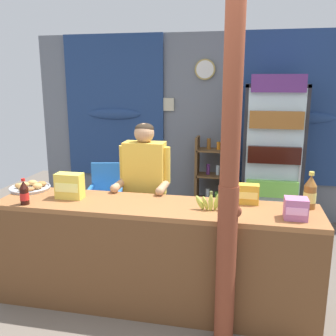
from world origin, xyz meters
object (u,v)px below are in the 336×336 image
bottle_shelf_rack (213,178)px  banana_bunch (211,203)px  stall_counter (151,249)px  shopkeeper (145,182)px  snack_box_instant_noodle (70,186)px  drink_fridge (273,150)px  pastry_tray (30,187)px  timber_post (229,193)px  snack_box_choco_powder (245,194)px  plastic_lawn_chair (107,192)px  soda_bottle_iced_tea (310,193)px  snack_box_wafer (296,209)px  soda_bottle_cola (24,193)px

bottle_shelf_rack → banana_bunch: (0.18, -2.20, 0.37)m
stall_counter → shopkeeper: shopkeeper is taller
snack_box_instant_noodle → drink_fridge: bearing=45.5°
pastry_tray → banana_bunch: 1.74m
timber_post → snack_box_choco_powder: timber_post is taller
snack_box_instant_noodle → plastic_lawn_chair: bearing=99.9°
stall_counter → soda_bottle_iced_tea: bearing=12.4°
soda_bottle_iced_tea → pastry_tray: soda_bottle_iced_tea is taller
plastic_lawn_chair → stall_counter: bearing=-58.4°
stall_counter → snack_box_choco_powder: 0.91m
snack_box_wafer → timber_post: bearing=-151.9°
snack_box_instant_noodle → pastry_tray: (-0.49, 0.17, -0.09)m
plastic_lawn_chair → pastry_tray: (-0.21, -1.39, 0.45)m
shopkeeper → banana_bunch: size_ratio=5.61×
stall_counter → snack_box_wafer: 1.19m
plastic_lawn_chair → snack_box_instant_noodle: (0.27, -1.55, 0.53)m
stall_counter → snack_box_instant_noodle: 0.90m
snack_box_instant_noodle → snack_box_wafer: size_ratio=1.40×
stall_counter → plastic_lawn_chair: stall_counter is taller
soda_bottle_cola → stall_counter: bearing=5.7°
bottle_shelf_rack → timber_post: bearing=-82.6°
drink_fridge → soda_bottle_cola: (-2.10, -2.07, -0.08)m
drink_fridge → snack_box_instant_noodle: drink_fridge is taller
snack_box_choco_powder → snack_box_instant_noodle: 1.51m
timber_post → soda_bottle_iced_tea: 0.83m
bottle_shelf_rack → snack_box_choco_powder: (0.44, -1.97, 0.39)m
plastic_lawn_chair → snack_box_instant_noodle: 1.67m
bottle_shelf_rack → pastry_tray: 2.52m
timber_post → snack_box_wafer: (0.48, 0.26, -0.17)m
stall_counter → snack_box_choco_powder: snack_box_choco_powder is taller
shopkeeper → soda_bottle_iced_tea: size_ratio=5.05×
snack_box_wafer → banana_bunch: bearing=174.2°
soda_bottle_iced_tea → snack_box_choco_powder: 0.51m
snack_box_choco_powder → pastry_tray: 1.99m
drink_fridge → shopkeeper: (-1.27, -1.34, -0.13)m
snack_box_wafer → banana_bunch: (-0.63, 0.06, -0.02)m
soda_bottle_cola → timber_post: bearing=-5.2°
plastic_lawn_chair → snack_box_choco_powder: bearing=-38.0°
snack_box_choco_powder → pastry_tray: size_ratio=0.58×
plastic_lawn_chair → soda_bottle_iced_tea: 2.73m
soda_bottle_cola → banana_bunch: soda_bottle_cola is taller
shopkeeper → snack_box_choco_powder: 1.02m
soda_bottle_cola → snack_box_choco_powder: bearing=12.6°
snack_box_choco_powder → snack_box_instant_noodle: snack_box_instant_noodle is taller
soda_bottle_iced_tea → snack_box_instant_noodle: bearing=-175.9°
timber_post → soda_bottle_cola: size_ratio=10.97×
shopkeeper → snack_box_instant_noodle: size_ratio=6.53×
soda_bottle_cola → snack_box_instant_noodle: bearing=38.6°
plastic_lawn_chair → snack_box_instant_noodle: snack_box_instant_noodle is taller
shopkeeper → snack_box_wafer: (1.33, -0.63, 0.04)m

